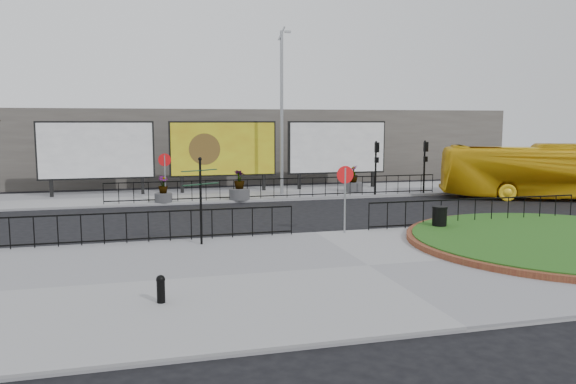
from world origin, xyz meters
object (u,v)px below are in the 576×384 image
object	(u,v)px
bollard	(161,288)
planter_b	(239,189)
planter_c	(353,183)
planter_a	(163,193)
fingerpost_sign	(201,192)
lamp_post	(282,110)
bus	(544,172)
billboard_mid	(223,149)
litter_bin	(439,219)

from	to	relation	value
bollard	planter_b	world-z (taller)	planter_b
planter_c	planter_b	bearing A→B (deg)	-167.14
planter_b	planter_a	bearing A→B (deg)	180.00
fingerpost_sign	bollard	world-z (taller)	fingerpost_sign
lamp_post	bus	size ratio (longest dim) A/B	0.86
billboard_mid	lamp_post	xyz separation A→B (m)	(3.01, -1.97, 2.23)
lamp_post	litter_bin	distance (m)	13.13
bollard	planter_b	size ratio (longest dim) A/B	0.41
litter_bin	billboard_mid	bearing A→B (deg)	113.14
fingerpost_sign	planter_c	distance (m)	15.74
bollard	litter_bin	distance (m)	11.87
lamp_post	planter_b	xyz separation A→B (m)	(-2.71, -1.60, -4.17)
fingerpost_sign	planter_c	bearing A→B (deg)	25.26
planter_a	billboard_mid	bearing A→B (deg)	44.68
planter_b	bollard	bearing A→B (deg)	-105.90
litter_bin	bus	distance (m)	12.72
billboard_mid	litter_bin	bearing A→B (deg)	-66.86
fingerpost_sign	planter_a	xyz separation A→B (m)	(-0.81, 10.40, -1.27)
bollard	bus	xyz separation A→B (m)	(20.76, 13.07, 1.03)
planter_c	lamp_post	bearing A→B (deg)	180.00
bus	planter_c	world-z (taller)	bus
billboard_mid	bollard	world-z (taller)	billboard_mid
bollard	planter_b	distance (m)	16.94
litter_bin	planter_a	world-z (taller)	planter_a
fingerpost_sign	bollard	size ratio (longest dim) A/B	4.55
lamp_post	planter_a	bearing A→B (deg)	-166.41
lamp_post	planter_a	size ratio (longest dim) A/B	6.86
billboard_mid	planter_b	xyz separation A→B (m)	(0.30, -3.57, -1.95)
fingerpost_sign	bollard	xyz separation A→B (m)	(-1.54, -5.89, -1.41)
billboard_mid	planter_c	world-z (taller)	billboard_mid
planter_b	planter_c	distance (m)	7.19
bus	planter_b	size ratio (longest dim) A/B	6.87
billboard_mid	fingerpost_sign	size ratio (longest dim) A/B	2.13
planter_b	planter_c	bearing A→B (deg)	12.86
bollard	planter_c	bearing A→B (deg)	56.93
lamp_post	fingerpost_sign	xyz separation A→B (m)	(-5.81, -12.00, -2.95)
billboard_mid	planter_b	bearing A→B (deg)	-85.20
bollard	litter_bin	bearing A→B (deg)	29.38
bollard	planter_a	xyz separation A→B (m)	(0.73, 16.29, 0.14)
bollard	planter_c	world-z (taller)	planter_c
billboard_mid	planter_b	world-z (taller)	billboard_mid
fingerpost_sign	planter_b	xyz separation A→B (m)	(3.10, 10.40, -1.23)
billboard_mid	bollard	distance (m)	20.44
litter_bin	planter_a	xyz separation A→B (m)	(-9.61, 10.47, 0.01)
lamp_post	fingerpost_sign	distance (m)	13.65
fingerpost_sign	bus	xyz separation A→B (m)	(19.22, 7.18, -0.38)
billboard_mid	fingerpost_sign	world-z (taller)	billboard_mid
litter_bin	lamp_post	bearing A→B (deg)	103.93
planter_a	planter_c	xyz separation A→B (m)	(10.92, 1.60, 0.04)
planter_a	planter_b	world-z (taller)	planter_b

